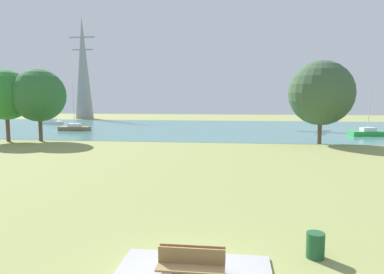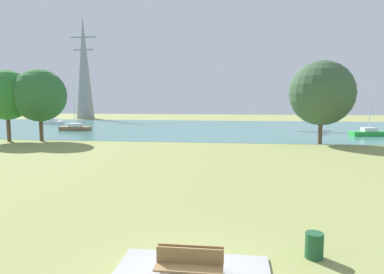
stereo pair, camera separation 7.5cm
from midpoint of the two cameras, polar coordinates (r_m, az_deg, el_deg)
name	(u,v)px [view 1 (the left image)]	position (r m, az deg, el deg)	size (l,w,h in m)	color
ground_plane	(222,154)	(31.32, 4.87, -2.83)	(160.00, 160.00, 0.00)	#8C9351
bench_facing_water	(193,260)	(10.27, -0.05, -19.54)	(1.80, 0.48, 0.89)	tan
bench_facing_inland	(191,270)	(9.79, -0.47, -20.90)	(1.80, 0.48, 0.89)	tan
litter_bin	(315,245)	(11.97, 19.37, -16.37)	(0.56, 0.56, 0.80)	#1E512D
water_surface	(228,128)	(59.12, 5.91, 1.45)	(140.00, 40.00, 0.02)	teal
sailboat_brown	(74,128)	(57.41, -18.72, 1.47)	(4.83, 1.61, 7.31)	brown
sailboat_white	(52,122)	(73.70, -21.98, 2.34)	(5.03, 2.98, 7.88)	white
sailboat_green	(368,132)	(52.18, 26.80, 0.68)	(5.01, 2.52, 7.76)	green
tree_east_near	(6,95)	(45.79, -28.20, 6.08)	(5.76, 5.76, 8.27)	brown
tree_mid_shore	(39,95)	(44.43, -23.81, 6.23)	(6.10, 6.10, 8.38)	brown
tree_west_near	(321,93)	(40.58, 20.33, 6.75)	(7.01, 7.01, 9.07)	brown
electricity_pylon	(83,68)	(91.87, -17.41, 10.70)	(6.40, 4.40, 24.96)	gray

